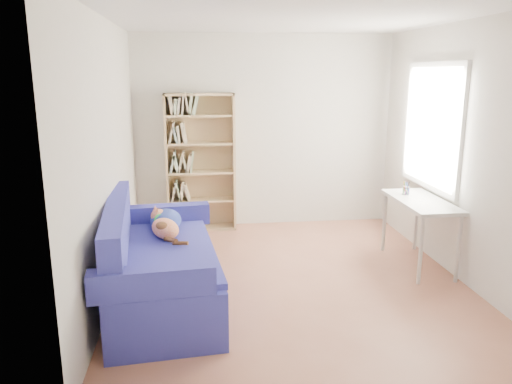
# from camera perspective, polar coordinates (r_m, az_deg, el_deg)

# --- Properties ---
(ground) EXTENTS (4.00, 4.00, 0.00)m
(ground) POSITION_cam_1_polar(r_m,az_deg,el_deg) (5.28, 3.81, -9.88)
(ground) COLOR #915641
(ground) RESTS_ON ground
(room_shell) EXTENTS (3.54, 4.04, 2.62)m
(room_shell) POSITION_cam_1_polar(r_m,az_deg,el_deg) (4.92, 5.18, 8.12)
(room_shell) COLOR silver
(room_shell) RESTS_ON ground
(sofa) EXTENTS (1.11, 2.04, 0.97)m
(sofa) POSITION_cam_1_polar(r_m,az_deg,el_deg) (4.72, -11.27, -8.27)
(sofa) COLOR navy
(sofa) RESTS_ON ground
(bookshelf) EXTENTS (0.92, 0.28, 1.83)m
(bookshelf) POSITION_cam_1_polar(r_m,az_deg,el_deg) (6.72, -6.32, 2.71)
(bookshelf) COLOR tan
(bookshelf) RESTS_ON ground
(desk) EXTENTS (0.50, 1.09, 0.75)m
(desk) POSITION_cam_1_polar(r_m,az_deg,el_deg) (5.70, 18.29, -1.68)
(desk) COLOR silver
(desk) RESTS_ON ground
(pen_cup) EXTENTS (0.08, 0.08, 0.15)m
(pen_cup) POSITION_cam_1_polar(r_m,az_deg,el_deg) (5.88, 16.76, 0.29)
(pen_cup) COLOR white
(pen_cup) RESTS_ON desk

